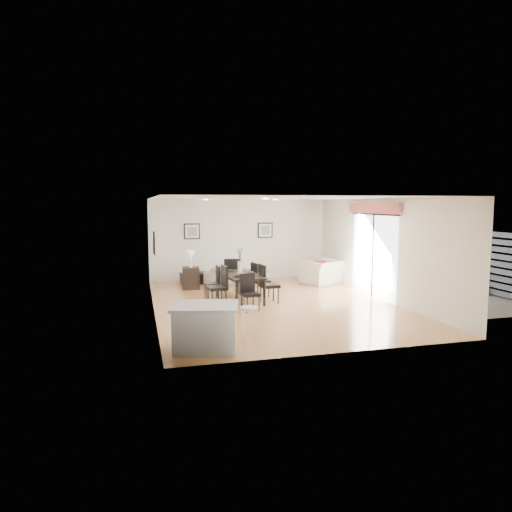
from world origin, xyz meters
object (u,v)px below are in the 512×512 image
object	(u,v)px
side_table	(191,278)
dining_chair_enear	(266,282)
sofa	(236,276)
dining_table	(240,277)
kitchen_island	(205,327)
dining_chair_wfar	(214,280)
dining_chair_wnear	(220,283)
dining_chair_foot	(232,274)
bar_stool	(249,313)
armchair	(322,272)
dining_chair_head	(249,290)
dining_chair_efar	(258,278)
coffee_table	(195,278)

from	to	relation	value
side_table	dining_chair_enear	bearing A→B (deg)	-56.27
sofa	dining_table	xyz separation A→B (m)	(-0.42, -2.37, 0.35)
dining_chair_enear	kitchen_island	size ratio (longest dim) A/B	0.76
kitchen_island	dining_chair_wfar	bearing A→B (deg)	91.40
dining_table	sofa	bearing A→B (deg)	73.28
dining_chair_wnear	dining_chair_foot	bearing A→B (deg)	150.89
dining_table	dining_chair_foot	size ratio (longest dim) A/B	1.78
sofa	side_table	size ratio (longest dim) A/B	2.99
sofa	dining_chair_foot	size ratio (longest dim) A/B	1.95
sofa	bar_stool	xyz separation A→B (m)	(-1.09, -6.14, 0.33)
armchair	dining_chair_head	size ratio (longest dim) A/B	1.31
sofa	dining_chair_enear	world-z (taller)	dining_chair_enear
side_table	dining_chair_wfar	bearing A→B (deg)	-74.50
sofa	dining_chair_efar	world-z (taller)	dining_chair_efar
side_table	dining_chair_wnear	bearing A→B (deg)	-79.48
dining_chair_wfar	coffee_table	bearing A→B (deg)	-175.16
sofa	side_table	world-z (taller)	side_table
dining_table	coffee_table	bearing A→B (deg)	99.15
sofa	dining_chair_wfar	bearing A→B (deg)	81.83
dining_chair_head	side_table	xyz separation A→B (m)	(-1.04, 3.11, -0.17)
kitchen_island	bar_stool	xyz separation A→B (m)	(0.80, 0.00, 0.21)
armchair	dining_table	world-z (taller)	armchair
armchair	coffee_table	xyz separation A→B (m)	(-3.93, 1.07, -0.20)
sofa	dining_chair_enear	size ratio (longest dim) A/B	1.96
side_table	dining_chair_efar	bearing A→B (deg)	-44.50
dining_chair_wfar	dining_chair_head	world-z (taller)	dining_chair_wfar
dining_table	bar_stool	xyz separation A→B (m)	(-0.67, -3.78, -0.02)
sofa	dining_chair_wfar	size ratio (longest dim) A/B	2.19
dining_chair_enear	side_table	distance (m)	2.99
dining_chair_wnear	dining_chair_foot	world-z (taller)	dining_chair_wnear
armchair	dining_chair_efar	bearing A→B (deg)	5.00
sofa	dining_chair_wfar	distance (m)	2.20
dining_chair_efar	kitchen_island	distance (m)	4.68
dining_chair_wfar	kitchen_island	world-z (taller)	dining_chair_wfar
sofa	kitchen_island	world-z (taller)	kitchen_island
dining_chair_efar	bar_stool	xyz separation A→B (m)	(-1.27, -4.19, 0.09)
dining_chair_head	kitchen_island	distance (m)	3.08
armchair	dining_chair_enear	bearing A→B (deg)	17.50
dining_chair_wfar	dining_chair_head	size ratio (longest dim) A/B	1.01
dining_chair_enear	bar_stool	world-z (taller)	dining_chair_enear
dining_chair_efar	coffee_table	size ratio (longest dim) A/B	1.07
armchair	dining_chair_wnear	bearing A→B (deg)	6.65
armchair	dining_chair_enear	distance (m)	3.38
side_table	kitchen_island	bearing A→B (deg)	-94.09
dining_chair_enear	dining_chair_head	xyz separation A→B (m)	(-0.61, -0.63, -0.06)
coffee_table	kitchen_island	world-z (taller)	kitchen_island
kitchen_island	armchair	bearing A→B (deg)	63.84
sofa	bar_stool	size ratio (longest dim) A/B	2.74
dining_table	coffee_table	distance (m)	3.06
armchair	dining_chair_foot	size ratio (longest dim) A/B	1.15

